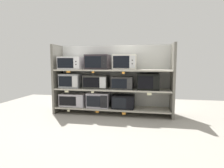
% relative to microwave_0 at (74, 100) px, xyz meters
% --- Properties ---
extents(ground, '(6.47, 6.00, 0.02)m').
position_rel_microwave_0_xyz_m(ground, '(0.89, -1.00, -0.30)').
color(ground, gray).
extents(back_panel, '(2.67, 0.04, 1.52)m').
position_rel_microwave_0_xyz_m(back_panel, '(0.89, 0.28, 0.47)').
color(back_panel, '#B2B2AD').
rests_on(back_panel, ground).
extents(upright_left, '(0.05, 0.51, 1.52)m').
position_rel_microwave_0_xyz_m(upright_left, '(-0.38, 0.00, 0.47)').
color(upright_left, '#68645B').
rests_on(upright_left, ground).
extents(upright_right, '(0.05, 0.51, 1.52)m').
position_rel_microwave_0_xyz_m(upright_right, '(2.16, 0.00, 0.47)').
color(upright_right, '#68645B').
rests_on(upright_right, ground).
extents(shelf_0, '(2.47, 0.51, 0.03)m').
position_rel_microwave_0_xyz_m(shelf_0, '(0.89, 0.00, -0.16)').
color(shelf_0, '#ADA899').
rests_on(shelf_0, ground).
extents(microwave_0, '(0.57, 0.37, 0.28)m').
position_rel_microwave_0_xyz_m(microwave_0, '(0.00, 0.00, 0.00)').
color(microwave_0, '#BAB5BF').
rests_on(microwave_0, shelf_0).
extents(microwave_1, '(0.48, 0.43, 0.32)m').
position_rel_microwave_0_xyz_m(microwave_1, '(0.60, 0.00, 0.02)').
color(microwave_1, '#9E99A5').
rests_on(microwave_1, shelf_0).
extents(microwave_2, '(0.47, 0.37, 0.28)m').
position_rel_microwave_0_xyz_m(microwave_2, '(1.14, -0.00, -0.00)').
color(microwave_2, black).
rests_on(microwave_2, shelf_0).
extents(price_tag_0, '(0.06, 0.00, 0.04)m').
position_rel_microwave_0_xyz_m(price_tag_0, '(-0.02, -0.25, -0.19)').
color(price_tag_0, beige).
extents(price_tag_1, '(0.07, 0.00, 0.03)m').
position_rel_microwave_0_xyz_m(price_tag_1, '(0.62, -0.25, -0.19)').
color(price_tag_1, orange).
extents(price_tag_2, '(0.07, 0.00, 0.05)m').
position_rel_microwave_0_xyz_m(price_tag_2, '(1.18, -0.25, -0.20)').
color(price_tag_2, orange).
extents(shelf_1, '(2.47, 0.51, 0.03)m').
position_rel_microwave_0_xyz_m(shelf_1, '(0.89, 0.00, 0.26)').
color(shelf_1, '#ADA899').
extents(microwave_3, '(0.46, 0.35, 0.31)m').
position_rel_microwave_0_xyz_m(microwave_3, '(-0.06, -0.00, 0.43)').
color(microwave_3, '#999DA3').
rests_on(microwave_3, shelf_1).
extents(microwave_4, '(0.53, 0.34, 0.29)m').
position_rel_microwave_0_xyz_m(microwave_4, '(0.53, -0.00, 0.42)').
color(microwave_4, '#32312E').
rests_on(microwave_4, shelf_1).
extents(microwave_5, '(0.45, 0.35, 0.26)m').
position_rel_microwave_0_xyz_m(microwave_5, '(1.12, -0.00, 0.41)').
color(microwave_5, '#343333').
rests_on(microwave_5, shelf_1).
extents(microwave_6, '(0.44, 0.37, 0.33)m').
position_rel_microwave_0_xyz_m(microwave_6, '(1.66, -0.00, 0.44)').
color(microwave_6, black).
rests_on(microwave_6, shelf_1).
extents(price_tag_3, '(0.09, 0.00, 0.04)m').
position_rel_microwave_0_xyz_m(price_tag_3, '(-0.05, -0.25, 0.22)').
color(price_tag_3, beige).
extents(price_tag_4, '(0.06, 0.00, 0.03)m').
position_rel_microwave_0_xyz_m(price_tag_4, '(0.52, -0.25, 0.23)').
color(price_tag_4, beige).
extents(price_tag_5, '(0.09, 0.00, 0.04)m').
position_rel_microwave_0_xyz_m(price_tag_5, '(1.69, -0.25, 0.22)').
color(price_tag_5, beige).
extents(shelf_2, '(2.47, 0.51, 0.03)m').
position_rel_microwave_0_xyz_m(shelf_2, '(0.89, 0.00, 0.68)').
color(shelf_2, '#ADA899').
extents(microwave_7, '(0.51, 0.43, 0.27)m').
position_rel_microwave_0_xyz_m(microwave_7, '(-0.03, -0.00, 0.83)').
color(microwave_7, silver).
rests_on(microwave_7, shelf_2).
extents(microwave_8, '(0.50, 0.41, 0.32)m').
position_rel_microwave_0_xyz_m(microwave_8, '(0.57, -0.00, 0.85)').
color(microwave_8, '#30282D').
rests_on(microwave_8, shelf_2).
extents(microwave_9, '(0.48, 0.34, 0.32)m').
position_rel_microwave_0_xyz_m(microwave_9, '(1.16, -0.00, 0.85)').
color(microwave_9, silver).
rests_on(microwave_9, shelf_2).
extents(price_tag_6, '(0.08, 0.00, 0.03)m').
position_rel_microwave_0_xyz_m(price_tag_6, '(0.00, -0.25, 0.64)').
color(price_tag_6, orange).
extents(price_tag_7, '(0.05, 0.00, 0.03)m').
position_rel_microwave_0_xyz_m(price_tag_7, '(0.54, -0.25, 0.64)').
color(price_tag_7, orange).
extents(price_tag_8, '(0.05, 0.00, 0.04)m').
position_rel_microwave_0_xyz_m(price_tag_8, '(1.17, -0.25, 0.64)').
color(price_tag_8, orange).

